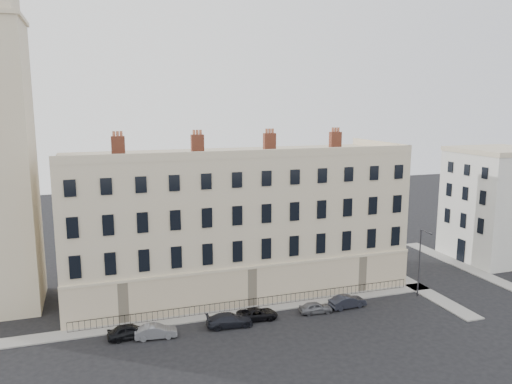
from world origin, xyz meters
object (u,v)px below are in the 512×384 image
at_px(car_b, 156,331).
at_px(car_c, 229,320).
at_px(car_d, 257,314).
at_px(car_a, 130,331).
at_px(streetlamp, 420,260).
at_px(car_e, 316,308).
at_px(car_f, 347,302).

distance_m(car_b, car_c, 6.71).
height_order(car_c, car_d, car_c).
xyz_separation_m(car_a, car_d, (11.79, 0.12, -0.10)).
relative_size(car_b, car_c, 0.85).
bearing_deg(streetlamp, car_e, -168.64).
bearing_deg(car_d, streetlamp, -85.79).
relative_size(car_d, car_e, 1.20).
bearing_deg(car_c, car_b, 95.81).
bearing_deg(car_f, streetlamp, -93.17).
relative_size(car_a, car_b, 1.05).
distance_m(car_b, car_e, 15.49).
xyz_separation_m(car_b, car_e, (15.49, 0.37, -0.04)).
relative_size(car_b, car_f, 0.95).
bearing_deg(car_d, car_f, -87.11).
height_order(car_b, streetlamp, streetlamp).
bearing_deg(car_b, streetlamp, -83.04).
relative_size(car_b, streetlamp, 0.50).
xyz_separation_m(car_c, streetlamp, (20.92, 0.60, 3.42)).
bearing_deg(car_a, car_e, -93.93).
distance_m(car_f, streetlamp, 9.22).
height_order(car_b, car_c, car_c).
xyz_separation_m(car_b, car_f, (19.07, 0.55, 0.03)).
bearing_deg(car_b, car_d, -79.93).
xyz_separation_m(car_c, car_d, (2.91, 0.63, -0.08)).
xyz_separation_m(car_b, streetlamp, (27.63, 0.76, 3.44)).
relative_size(car_c, car_d, 1.10).
bearing_deg(car_e, streetlamp, -82.93).
height_order(car_c, car_e, car_c).
xyz_separation_m(car_e, car_f, (3.58, 0.19, 0.07)).
xyz_separation_m(car_d, streetlamp, (18.02, -0.03, 3.50)).
height_order(car_f, streetlamp, streetlamp).
xyz_separation_m(car_d, car_f, (9.46, -0.23, 0.09)).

